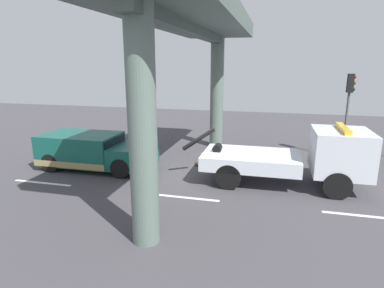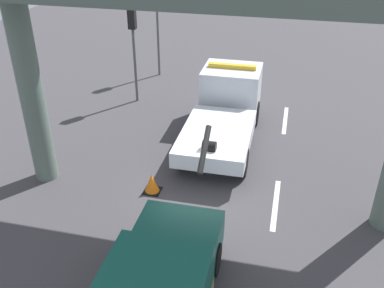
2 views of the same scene
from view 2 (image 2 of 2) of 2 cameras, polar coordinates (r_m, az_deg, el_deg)
name	(u,v)px [view 2 (image 2 of 2)]	position (r m, az deg, el deg)	size (l,w,h in m)	color
ground_plane	(203,195)	(14.02, 1.45, -6.76)	(60.00, 40.00, 0.10)	#423F44
lane_stripe_mid	(276,204)	(13.80, 10.92, -7.77)	(2.60, 0.16, 0.01)	silver
lane_stripe_east	(285,120)	(18.95, 12.14, 3.09)	(2.60, 0.16, 0.01)	silver
tow_truck_white	(226,107)	(16.89, 4.43, 4.82)	(7.26, 2.44, 2.46)	silver
overpass_structure	(204,5)	(11.32, 1.62, 17.79)	(3.60, 12.76, 6.88)	#596B60
traffic_light_near	(133,35)	(19.54, -7.73, 14.06)	(0.39, 0.32, 4.25)	#515456
traffic_light_far	(157,13)	(22.71, -4.58, 16.73)	(0.39, 0.32, 4.43)	#515456
traffic_cone_orange	(152,183)	(14.00, -5.29, -5.17)	(0.54, 0.54, 0.64)	orange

